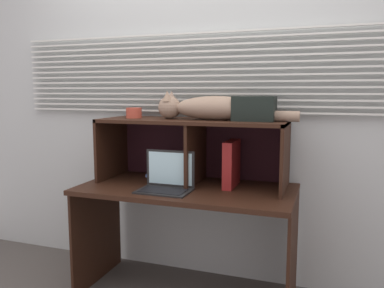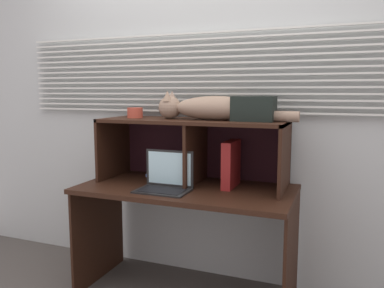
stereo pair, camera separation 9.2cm
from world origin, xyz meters
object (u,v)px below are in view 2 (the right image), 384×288
Objects in this scene: laptop at (165,181)px; storage_box at (254,109)px; binder_upright at (231,164)px; small_basket at (135,113)px; book_stack at (164,176)px; cat at (210,108)px.

storage_box is at bearing 25.11° from laptop.
binder_upright is 1.16× the size of storage_box.
binder_upright is 0.75m from small_basket.
binder_upright is 1.34× the size of book_stack.
storage_box reaches higher than binder_upright.
binder_upright is 0.48m from book_stack.
cat is 0.28m from storage_box.
cat is 2.83× the size of laptop.
laptop is at bearing -146.89° from binder_upright.
cat is 0.54m from small_basket.
laptop is at bearing -63.39° from book_stack.
small_basket is 0.42× the size of storage_box.
book_stack is (-0.11, 0.23, -0.02)m from laptop.
laptop is at bearing -154.89° from storage_box.
small_basket reaches higher than binder_upright.
small_basket is at bearing 145.38° from laptop.
storage_box is at bearing 0.05° from book_stack.
binder_upright reaches higher than laptop.
storage_box is (0.28, 0.00, 0.00)m from cat.
laptop reaches higher than book_stack.
laptop is at bearing -34.62° from small_basket.
small_basket is at bearing 180.00° from cat.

